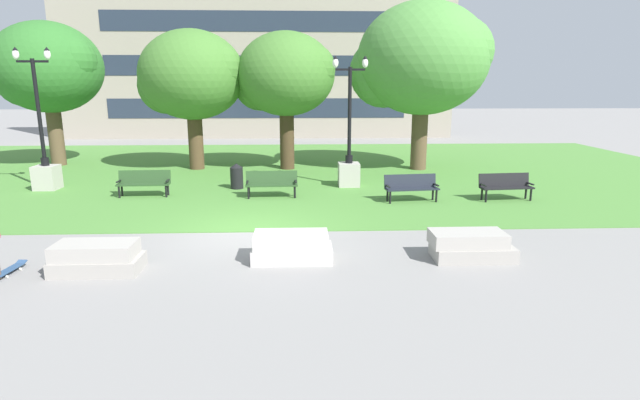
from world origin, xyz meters
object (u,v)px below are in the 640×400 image
(skateboard, at_px, (8,270))
(park_bench_near_left, at_px, (144,182))
(park_bench_near_right, at_px, (505,185))
(park_bench_far_left, at_px, (411,186))
(concrete_block_center, at_px, (97,258))
(concrete_block_left, at_px, (292,247))
(lamp_post_left, at_px, (45,162))
(lamp_post_center, at_px, (349,160))
(trash_bin, at_px, (237,176))
(park_bench_far_right, at_px, (272,182))
(concrete_block_right, at_px, (470,246))

(skateboard, distance_m, park_bench_near_left, 7.45)
(park_bench_near_right, bearing_deg, park_bench_far_left, -178.86)
(concrete_block_center, bearing_deg, concrete_block_left, 7.62)
(lamp_post_left, distance_m, lamp_post_center, 11.41)
(park_bench_far_left, xyz_separation_m, lamp_post_left, (-13.25, 2.52, 0.52))
(lamp_post_center, distance_m, trash_bin, 4.33)
(park_bench_near_right, distance_m, park_bench_far_right, 8.03)
(skateboard, height_order, park_bench_far_right, park_bench_far_right)
(park_bench_far_right, xyz_separation_m, trash_bin, (-1.40, 1.51, -0.04))
(concrete_block_center, xyz_separation_m, lamp_post_center, (6.20, 8.87, 0.71))
(concrete_block_center, relative_size, concrete_block_right, 0.97)
(park_bench_near_left, xyz_separation_m, park_bench_near_right, (12.50, -1.11, 0.00))
(concrete_block_left, bearing_deg, lamp_post_left, 138.79)
(park_bench_far_left, bearing_deg, park_bench_near_left, 172.73)
(lamp_post_left, height_order, lamp_post_center, lamp_post_left)
(concrete_block_right, bearing_deg, park_bench_far_right, 126.42)
(park_bench_near_right, relative_size, park_bench_far_right, 1.01)
(park_bench_far_left, distance_m, lamp_post_center, 3.30)
(lamp_post_center, bearing_deg, concrete_block_center, -124.94)
(concrete_block_left, xyz_separation_m, skateboard, (-5.92, -0.60, -0.22))
(concrete_block_left, relative_size, lamp_post_center, 0.37)
(park_bench_far_right, relative_size, trash_bin, 1.89)
(lamp_post_left, bearing_deg, park_bench_far_right, -11.06)
(lamp_post_center, bearing_deg, park_bench_far_left, -55.54)
(park_bench_near_left, distance_m, lamp_post_left, 4.26)
(park_bench_near_left, relative_size, trash_bin, 1.89)
(skateboard, bearing_deg, trash_bin, 66.56)
(concrete_block_left, relative_size, park_bench_near_left, 0.99)
(concrete_block_right, height_order, lamp_post_center, lamp_post_center)
(concrete_block_right, height_order, park_bench_far_left, park_bench_far_left)
(concrete_block_left, bearing_deg, park_bench_near_left, 127.89)
(trash_bin, bearing_deg, concrete_block_left, -74.66)
(concrete_block_center, distance_m, skateboard, 1.84)
(concrete_block_center, relative_size, trash_bin, 1.87)
(park_bench_near_left, bearing_deg, concrete_block_right, -36.36)
(concrete_block_left, bearing_deg, park_bench_near_right, 38.33)
(skateboard, relative_size, park_bench_near_left, 0.57)
(lamp_post_left, xyz_separation_m, lamp_post_center, (11.40, 0.17, -0.05))
(concrete_block_right, xyz_separation_m, skateboard, (-9.97, -0.53, -0.22))
(concrete_block_right, height_order, park_bench_near_right, park_bench_near_right)
(park_bench_near_right, relative_size, lamp_post_center, 0.38)
(park_bench_near_right, bearing_deg, concrete_block_center, -151.08)
(lamp_post_left, bearing_deg, concrete_block_left, -41.21)
(lamp_post_left, bearing_deg, skateboard, -68.84)
(park_bench_near_right, height_order, park_bench_far_right, same)
(lamp_post_center, bearing_deg, park_bench_near_right, -27.24)
(concrete_block_right, height_order, trash_bin, trash_bin)
(skateboard, relative_size, park_bench_far_left, 0.56)
(concrete_block_right, height_order, park_bench_far_right, park_bench_far_right)
(concrete_block_right, relative_size, park_bench_far_left, 1.01)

